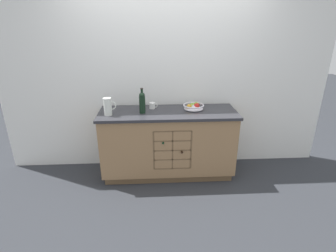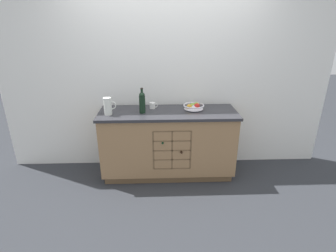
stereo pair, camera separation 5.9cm
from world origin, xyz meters
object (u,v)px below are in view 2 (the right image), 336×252
Objects in this scene: white_pitcher at (108,106)px; standing_wine_bottle at (142,102)px; fruit_bowl at (194,106)px; ceramic_mug at (153,105)px.

standing_wine_bottle is at bearing 7.99° from white_pitcher.
fruit_bowl is 1.26× the size of white_pitcher.
ceramic_mug is (-0.53, 0.06, -0.00)m from fruit_bowl.
fruit_bowl is 0.67m from standing_wine_bottle.
ceramic_mug is (0.53, 0.22, -0.07)m from white_pitcher.
fruit_bowl is at bearing -6.13° from ceramic_mug.
white_pitcher is at bearing -171.05° from fruit_bowl.
fruit_bowl is 1.08m from white_pitcher.
standing_wine_bottle reaches higher than fruit_bowl.
fruit_bowl is 0.53m from ceramic_mug.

